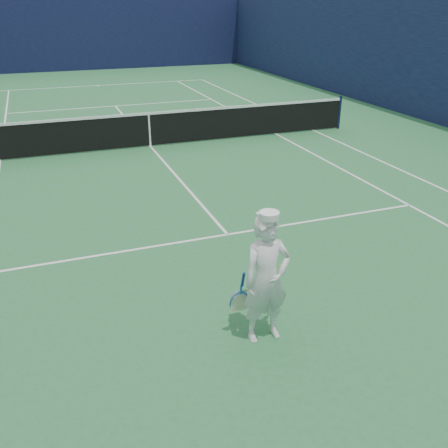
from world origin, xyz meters
TOP-DOWN VIEW (x-y plane):
  - ground at (0.00, 0.00)m, footprint 80.00×80.00m
  - court_markings at (0.00, 0.00)m, footprint 11.03×23.83m
  - windscreen_fence at (0.00, 0.00)m, footprint 20.12×36.12m
  - tennis_net at (0.00, 0.00)m, footprint 12.88×0.09m
  - tennis_player at (-0.63, -9.40)m, footprint 0.77×0.45m

SIDE VIEW (x-z plane):
  - ground at x=0.00m, z-range 0.00..0.00m
  - court_markings at x=0.00m, z-range 0.00..0.01m
  - tennis_net at x=0.00m, z-range 0.02..1.09m
  - tennis_player at x=-0.63m, z-range -0.02..1.73m
  - windscreen_fence at x=0.00m, z-range 0.00..4.00m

